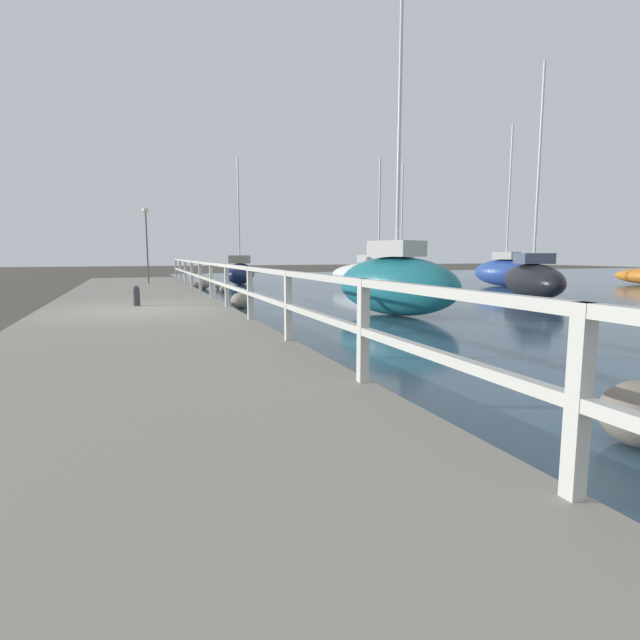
{
  "coord_description": "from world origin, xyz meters",
  "views": [
    {
      "loc": [
        -0.04,
        -12.75,
        1.61
      ],
      "look_at": [
        3.68,
        -2.75,
        0.2
      ],
      "focal_mm": 28.0,
      "sensor_mm": 36.0,
      "label": 1
    }
  ],
  "objects_px": {
    "mooring_bollard": "(136,296)",
    "sailboat_black": "(533,279)",
    "sailboat_teal": "(396,283)",
    "sailboat_white": "(379,274)",
    "sailboat_navy": "(240,272)",
    "sailboat_gray": "(401,270)",
    "dock_lamp": "(146,226)",
    "sailboat_blue": "(506,271)"
  },
  "relations": [
    {
      "from": "mooring_bollard",
      "to": "sailboat_navy",
      "type": "xyz_separation_m",
      "value": [
        5.33,
        12.96,
        0.11
      ]
    },
    {
      "from": "sailboat_white",
      "to": "sailboat_teal",
      "type": "height_order",
      "value": "sailboat_teal"
    },
    {
      "from": "mooring_bollard",
      "to": "sailboat_white",
      "type": "distance_m",
      "value": 12.81
    },
    {
      "from": "mooring_bollard",
      "to": "sailboat_blue",
      "type": "bearing_deg",
      "value": 20.68
    },
    {
      "from": "sailboat_gray",
      "to": "sailboat_white",
      "type": "distance_m",
      "value": 7.65
    },
    {
      "from": "sailboat_black",
      "to": "sailboat_blue",
      "type": "bearing_deg",
      "value": 80.87
    },
    {
      "from": "mooring_bollard",
      "to": "sailboat_navy",
      "type": "bearing_deg",
      "value": 67.65
    },
    {
      "from": "sailboat_blue",
      "to": "sailboat_gray",
      "type": "bearing_deg",
      "value": 86.84
    },
    {
      "from": "dock_lamp",
      "to": "sailboat_white",
      "type": "height_order",
      "value": "sailboat_white"
    },
    {
      "from": "sailboat_gray",
      "to": "sailboat_navy",
      "type": "height_order",
      "value": "sailboat_gray"
    },
    {
      "from": "sailboat_gray",
      "to": "mooring_bollard",
      "type": "bearing_deg",
      "value": -127.26
    },
    {
      "from": "sailboat_blue",
      "to": "sailboat_navy",
      "type": "bearing_deg",
      "value": 130.12
    },
    {
      "from": "mooring_bollard",
      "to": "sailboat_gray",
      "type": "height_order",
      "value": "sailboat_gray"
    },
    {
      "from": "sailboat_navy",
      "to": "sailboat_blue",
      "type": "height_order",
      "value": "sailboat_blue"
    },
    {
      "from": "dock_lamp",
      "to": "sailboat_navy",
      "type": "height_order",
      "value": "sailboat_navy"
    },
    {
      "from": "dock_lamp",
      "to": "sailboat_blue",
      "type": "distance_m",
      "value": 17.64
    },
    {
      "from": "dock_lamp",
      "to": "sailboat_teal",
      "type": "xyz_separation_m",
      "value": [
        5.85,
        -12.86,
        -2.04
      ]
    },
    {
      "from": "dock_lamp",
      "to": "sailboat_navy",
      "type": "xyz_separation_m",
      "value": [
        4.74,
        2.27,
        -2.24
      ]
    },
    {
      "from": "mooring_bollard",
      "to": "sailboat_gray",
      "type": "bearing_deg",
      "value": 40.74
    },
    {
      "from": "dock_lamp",
      "to": "sailboat_blue",
      "type": "bearing_deg",
      "value": -13.31
    },
    {
      "from": "sailboat_teal",
      "to": "sailboat_white",
      "type": "bearing_deg",
      "value": 41.45
    },
    {
      "from": "mooring_bollard",
      "to": "sailboat_black",
      "type": "height_order",
      "value": "sailboat_black"
    },
    {
      "from": "dock_lamp",
      "to": "sailboat_gray",
      "type": "xyz_separation_m",
      "value": [
        14.71,
        2.49,
        -2.24
      ]
    },
    {
      "from": "dock_lamp",
      "to": "sailboat_white",
      "type": "xyz_separation_m",
      "value": [
        10.07,
        -3.59,
        -2.22
      ]
    },
    {
      "from": "sailboat_gray",
      "to": "sailboat_navy",
      "type": "distance_m",
      "value": 9.98
    },
    {
      "from": "sailboat_teal",
      "to": "dock_lamp",
      "type": "bearing_deg",
      "value": 90.38
    },
    {
      "from": "sailboat_white",
      "to": "sailboat_blue",
      "type": "bearing_deg",
      "value": -27.25
    },
    {
      "from": "sailboat_black",
      "to": "sailboat_blue",
      "type": "height_order",
      "value": "sailboat_black"
    },
    {
      "from": "sailboat_teal",
      "to": "sailboat_gray",
      "type": "bearing_deg",
      "value": 35.94
    },
    {
      "from": "dock_lamp",
      "to": "sailboat_white",
      "type": "distance_m",
      "value": 10.92
    },
    {
      "from": "sailboat_white",
      "to": "sailboat_teal",
      "type": "distance_m",
      "value": 10.19
    },
    {
      "from": "dock_lamp",
      "to": "mooring_bollard",
      "type": "bearing_deg",
      "value": -93.16
    },
    {
      "from": "sailboat_gray",
      "to": "sailboat_teal",
      "type": "relative_size",
      "value": 0.84
    },
    {
      "from": "sailboat_gray",
      "to": "sailboat_blue",
      "type": "xyz_separation_m",
      "value": [
        2.32,
        -6.53,
        0.1
      ]
    },
    {
      "from": "sailboat_blue",
      "to": "sailboat_teal",
      "type": "xyz_separation_m",
      "value": [
        -11.19,
        -8.83,
        0.1
      ]
    },
    {
      "from": "sailboat_navy",
      "to": "sailboat_blue",
      "type": "xyz_separation_m",
      "value": [
        12.3,
        -6.3,
        0.1
      ]
    },
    {
      "from": "mooring_bollard",
      "to": "sailboat_navy",
      "type": "height_order",
      "value": "sailboat_navy"
    },
    {
      "from": "dock_lamp",
      "to": "sailboat_teal",
      "type": "distance_m",
      "value": 14.28
    },
    {
      "from": "sailboat_navy",
      "to": "sailboat_blue",
      "type": "relative_size",
      "value": 0.84
    },
    {
      "from": "sailboat_black",
      "to": "sailboat_teal",
      "type": "bearing_deg",
      "value": -134.97
    },
    {
      "from": "dock_lamp",
      "to": "sailboat_navy",
      "type": "bearing_deg",
      "value": 25.61
    },
    {
      "from": "sailboat_black",
      "to": "sailboat_teal",
      "type": "distance_m",
      "value": 7.56
    }
  ]
}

